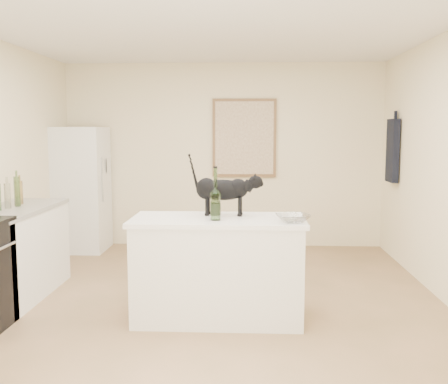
{
  "coord_description": "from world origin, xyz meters",
  "views": [
    {
      "loc": [
        0.36,
        -4.58,
        1.65
      ],
      "look_at": [
        0.15,
        -0.15,
        1.12
      ],
      "focal_mm": 41.24,
      "sensor_mm": 36.0,
      "label": 1
    }
  ],
  "objects_px": {
    "fridge": "(81,189)",
    "wine_bottle": "(215,197)",
    "black_cat": "(223,193)",
    "glass_bowl": "(293,218)"
  },
  "relations": [
    {
      "from": "fridge",
      "to": "wine_bottle",
      "type": "height_order",
      "value": "fridge"
    },
    {
      "from": "fridge",
      "to": "black_cat",
      "type": "xyz_separation_m",
      "value": [
        2.08,
        -2.41,
        0.25
      ]
    },
    {
      "from": "fridge",
      "to": "black_cat",
      "type": "bearing_deg",
      "value": -49.12
    },
    {
      "from": "fridge",
      "to": "black_cat",
      "type": "distance_m",
      "value": 3.19
    },
    {
      "from": "fridge",
      "to": "glass_bowl",
      "type": "bearing_deg",
      "value": -45.56
    },
    {
      "from": "black_cat",
      "to": "wine_bottle",
      "type": "distance_m",
      "value": 0.26
    },
    {
      "from": "fridge",
      "to": "black_cat",
      "type": "height_order",
      "value": "fridge"
    },
    {
      "from": "fridge",
      "to": "wine_bottle",
      "type": "relative_size",
      "value": 4.25
    },
    {
      "from": "fridge",
      "to": "wine_bottle",
      "type": "distance_m",
      "value": 3.36
    },
    {
      "from": "fridge",
      "to": "black_cat",
      "type": "relative_size",
      "value": 2.92
    }
  ]
}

